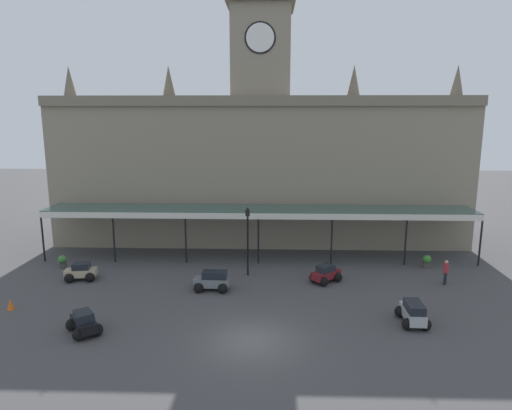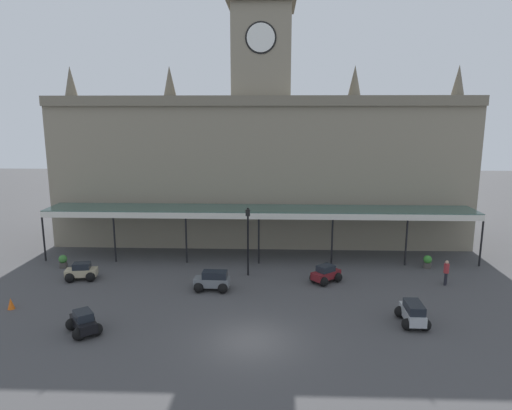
% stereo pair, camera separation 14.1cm
% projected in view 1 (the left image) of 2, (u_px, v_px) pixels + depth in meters
% --- Properties ---
extents(ground_plane, '(140.00, 140.00, 0.00)m').
position_uv_depth(ground_plane, '(252.00, 341.00, 22.79)').
color(ground_plane, '#444445').
extents(station_building, '(34.97, 7.13, 20.68)m').
position_uv_depth(station_building, '(261.00, 162.00, 40.10)').
color(station_building, gray).
rests_on(station_building, ground).
extents(entrance_canopy, '(32.96, 3.26, 3.97)m').
position_uv_depth(entrance_canopy, '(259.00, 211.00, 35.05)').
color(entrance_canopy, '#38564C').
rests_on(entrance_canopy, ground).
extents(car_silver_estate, '(1.57, 2.27, 1.27)m').
position_uv_depth(car_silver_estate, '(413.00, 314.00, 24.58)').
color(car_silver_estate, '#B2B5BA').
rests_on(car_silver_estate, ground).
extents(car_grey_estate, '(2.28, 1.59, 1.27)m').
position_uv_depth(car_grey_estate, '(212.00, 282.00, 29.24)').
color(car_grey_estate, slate).
rests_on(car_grey_estate, ground).
extents(car_maroon_sedan, '(2.24, 2.18, 1.19)m').
position_uv_depth(car_maroon_sedan, '(326.00, 275.00, 30.67)').
color(car_maroon_sedan, maroon).
rests_on(car_maroon_sedan, ground).
extents(car_beige_sedan, '(2.17, 1.74, 1.19)m').
position_uv_depth(car_beige_sedan, '(81.00, 273.00, 31.05)').
color(car_beige_sedan, tan).
rests_on(car_beige_sedan, ground).
extents(car_black_sedan, '(2.16, 2.25, 1.19)m').
position_uv_depth(car_black_sedan, '(84.00, 324.00, 23.54)').
color(car_black_sedan, black).
rests_on(car_black_sedan, ground).
extents(pedestrian_beside_cars, '(0.34, 0.36, 1.67)m').
position_uv_depth(pedestrian_beside_cars, '(446.00, 271.00, 30.17)').
color(pedestrian_beside_cars, black).
rests_on(pedestrian_beside_cars, ground).
extents(victorian_lamppost, '(0.30, 0.30, 4.85)m').
position_uv_depth(victorian_lamppost, '(248.00, 234.00, 31.46)').
color(victorian_lamppost, black).
rests_on(victorian_lamppost, ground).
extents(traffic_cone, '(0.40, 0.40, 0.67)m').
position_uv_depth(traffic_cone, '(10.00, 304.00, 26.40)').
color(traffic_cone, orange).
rests_on(traffic_cone, ground).
extents(planter_by_canopy, '(0.60, 0.60, 0.96)m').
position_uv_depth(planter_by_canopy, '(62.00, 262.00, 33.45)').
color(planter_by_canopy, '#47423D').
rests_on(planter_by_canopy, ground).
extents(planter_near_kerb, '(0.60, 0.60, 0.96)m').
position_uv_depth(planter_near_kerb, '(427.00, 261.00, 33.50)').
color(planter_near_kerb, '#47423D').
rests_on(planter_near_kerb, ground).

